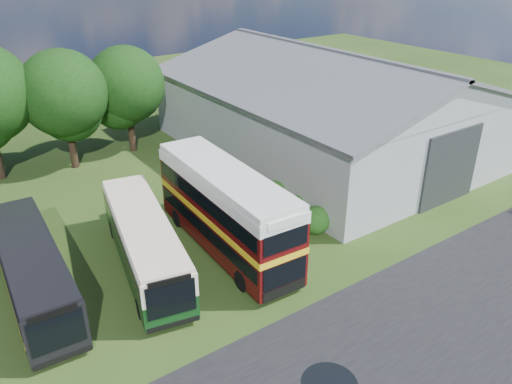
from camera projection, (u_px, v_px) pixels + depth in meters
ground at (308, 325)px, 22.09m from camera, size 120.00×120.00×0.00m
asphalt_road at (407, 337)px, 21.43m from camera, size 60.00×8.00×0.02m
puddle at (329, 384)px, 19.12m from camera, size 2.20×2.20×0.01m
storage_shed at (324, 99)px, 39.73m from camera, size 18.80×24.80×8.15m
tree_right_a at (63, 93)px, 35.55m from camera, size 6.26×6.26×8.83m
tree_right_b at (126, 85)px, 38.82m from camera, size 5.98×5.98×8.45m
shrub_front at (315, 231)px, 29.39m from camera, size 1.70×1.70×1.70m
shrub_mid at (294, 218)px, 30.86m from camera, size 1.60×1.60×1.60m
shrub_back at (274, 206)px, 32.33m from camera, size 1.80×1.80×1.80m
bus_green_single at (144, 242)px, 25.38m from camera, size 4.56×11.00×2.96m
bus_maroon_double at (226, 211)px, 26.73m from camera, size 3.24×11.08×4.72m
bus_dark_single at (33, 270)px, 23.22m from camera, size 2.95×10.58×2.89m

